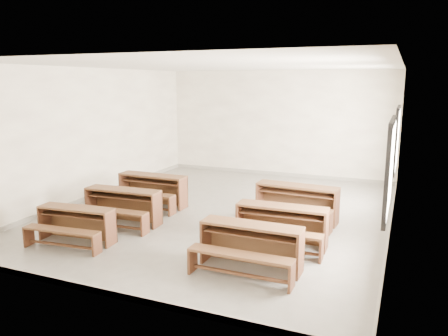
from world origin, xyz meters
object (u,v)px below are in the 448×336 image
at_px(desk_set_2, 152,188).
at_px(desk_set_3, 250,243).
at_px(desk_set_1, 122,204).
at_px(desk_set_0, 75,222).
at_px(desk_set_4, 281,223).
at_px(desk_set_5, 296,200).

height_order(desk_set_2, desk_set_3, desk_set_2).
bearing_deg(desk_set_1, desk_set_3, -22.06).
distance_m(desk_set_0, desk_set_3, 3.30).
bearing_deg(desk_set_4, desk_set_2, 157.75).
bearing_deg(desk_set_3, desk_set_2, 143.85).
relative_size(desk_set_2, desk_set_4, 1.01).
relative_size(desk_set_0, desk_set_1, 0.91).
relative_size(desk_set_2, desk_set_5, 0.94).
distance_m(desk_set_1, desk_set_3, 3.33).
xyz_separation_m(desk_set_1, desk_set_4, (3.33, 0.06, 0.00)).
distance_m(desk_set_0, desk_set_4, 3.69).
xyz_separation_m(desk_set_0, desk_set_2, (-0.00, 2.57, 0.06)).
height_order(desk_set_3, desk_set_5, desk_set_5).
relative_size(desk_set_4, desk_set_5, 0.93).
height_order(desk_set_0, desk_set_2, desk_set_2).
distance_m(desk_set_2, desk_set_4, 3.70).
xyz_separation_m(desk_set_1, desk_set_5, (3.24, 1.53, 0.03)).
xyz_separation_m(desk_set_2, desk_set_4, (3.47, -1.30, -0.01)).
bearing_deg(desk_set_2, desk_set_5, 3.38).
bearing_deg(desk_set_2, desk_set_3, -36.12).
bearing_deg(desk_set_4, desk_set_5, 91.57).
xyz_separation_m(desk_set_3, desk_set_4, (0.17, 1.14, 0.00)).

